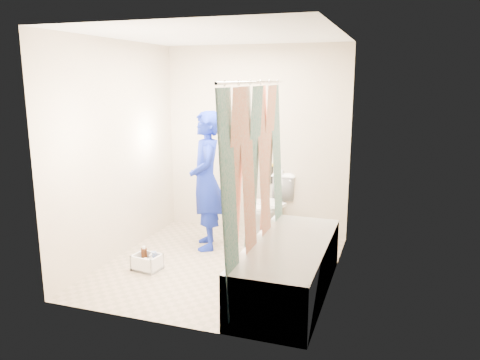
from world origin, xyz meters
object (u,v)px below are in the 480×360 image
(toilet, at_px, (270,207))
(cleaning_caddy, at_px, (148,263))
(plumber, at_px, (206,181))
(bathtub, at_px, (288,267))

(toilet, height_order, cleaning_caddy, toilet)
(toilet, relative_size, plumber, 0.49)
(toilet, xyz_separation_m, plumber, (-0.61, -0.59, 0.41))
(bathtub, xyz_separation_m, toilet, (-0.59, 1.51, 0.13))
(bathtub, bearing_deg, cleaning_caddy, 177.52)
(plumber, bearing_deg, cleaning_caddy, -46.38)
(bathtub, xyz_separation_m, plumber, (-1.20, 0.92, 0.54))
(toilet, bearing_deg, cleaning_caddy, -110.97)
(toilet, height_order, plumber, plumber)
(bathtub, distance_m, toilet, 1.62)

